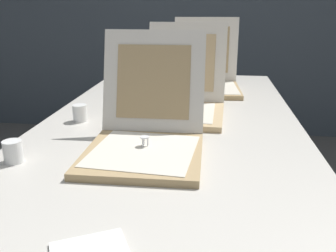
{
  "coord_description": "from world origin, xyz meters",
  "views": [
    {
      "loc": [
        0.16,
        -0.66,
        1.17
      ],
      "look_at": [
        0.02,
        0.43,
        0.8
      ],
      "focal_mm": 38.74,
      "sensor_mm": 36.0,
      "label": 1
    }
  ],
  "objects_px": {
    "pizza_box_middle": "(182,102)",
    "pizza_box_back": "(206,80)",
    "cup_white_far": "(120,96)",
    "cup_white_near_left": "(13,152)",
    "table": "(168,139)",
    "pizza_box_front": "(146,136)",
    "cup_white_mid": "(80,113)"
  },
  "relations": [
    {
      "from": "pizza_box_back",
      "to": "cup_white_near_left",
      "type": "bearing_deg",
      "value": -120.91
    },
    {
      "from": "pizza_box_middle",
      "to": "cup_white_near_left",
      "type": "height_order",
      "value": "pizza_box_middle"
    },
    {
      "from": "cup_white_mid",
      "to": "cup_white_far",
      "type": "distance_m",
      "value": 0.29
    },
    {
      "from": "pizza_box_back",
      "to": "cup_white_far",
      "type": "height_order",
      "value": "pizza_box_back"
    },
    {
      "from": "cup_white_mid",
      "to": "cup_white_near_left",
      "type": "bearing_deg",
      "value": -97.58
    },
    {
      "from": "pizza_box_front",
      "to": "cup_white_near_left",
      "type": "distance_m",
      "value": 0.38
    },
    {
      "from": "pizza_box_front",
      "to": "cup_white_mid",
      "type": "bearing_deg",
      "value": 138.11
    },
    {
      "from": "pizza_box_middle",
      "to": "pizza_box_back",
      "type": "height_order",
      "value": "pizza_box_back"
    },
    {
      "from": "pizza_box_front",
      "to": "cup_white_near_left",
      "type": "relative_size",
      "value": 6.96
    },
    {
      "from": "pizza_box_middle",
      "to": "cup_white_near_left",
      "type": "distance_m",
      "value": 0.69
    },
    {
      "from": "pizza_box_middle",
      "to": "pizza_box_back",
      "type": "distance_m",
      "value": 0.46
    },
    {
      "from": "pizza_box_back",
      "to": "cup_white_mid",
      "type": "relative_size",
      "value": 5.82
    },
    {
      "from": "pizza_box_front",
      "to": "pizza_box_back",
      "type": "height_order",
      "value": "pizza_box_back"
    },
    {
      "from": "pizza_box_back",
      "to": "pizza_box_middle",
      "type": "bearing_deg",
      "value": -104.16
    },
    {
      "from": "pizza_box_front",
      "to": "pizza_box_middle",
      "type": "distance_m",
      "value": 0.42
    },
    {
      "from": "pizza_box_back",
      "to": "cup_white_mid",
      "type": "xyz_separation_m",
      "value": [
        -0.47,
        -0.6,
        -0.02
      ]
    },
    {
      "from": "table",
      "to": "cup_white_near_left",
      "type": "relative_size",
      "value": 32.85
    },
    {
      "from": "cup_white_far",
      "to": "cup_white_near_left",
      "type": "bearing_deg",
      "value": -101.54
    },
    {
      "from": "cup_white_mid",
      "to": "cup_white_far",
      "type": "xyz_separation_m",
      "value": [
        0.09,
        0.28,
        0.0
      ]
    },
    {
      "from": "cup_white_far",
      "to": "cup_white_near_left",
      "type": "height_order",
      "value": "same"
    },
    {
      "from": "pizza_box_middle",
      "to": "cup_white_mid",
      "type": "distance_m",
      "value": 0.41
    },
    {
      "from": "pizza_box_middle",
      "to": "cup_white_near_left",
      "type": "xyz_separation_m",
      "value": [
        -0.43,
        -0.54,
        -0.02
      ]
    },
    {
      "from": "cup_white_mid",
      "to": "table",
      "type": "bearing_deg",
      "value": -5.48
    },
    {
      "from": "cup_white_mid",
      "to": "cup_white_near_left",
      "type": "relative_size",
      "value": 1.0
    },
    {
      "from": "pizza_box_middle",
      "to": "pizza_box_back",
      "type": "bearing_deg",
      "value": 81.35
    },
    {
      "from": "pizza_box_middle",
      "to": "table",
      "type": "bearing_deg",
      "value": -98.14
    },
    {
      "from": "table",
      "to": "pizza_box_front",
      "type": "distance_m",
      "value": 0.26
    },
    {
      "from": "cup_white_near_left",
      "to": "pizza_box_front",
      "type": "bearing_deg",
      "value": 19.16
    },
    {
      "from": "cup_white_mid",
      "to": "cup_white_near_left",
      "type": "height_order",
      "value": "same"
    },
    {
      "from": "cup_white_mid",
      "to": "pizza_box_front",
      "type": "bearing_deg",
      "value": -41.16
    },
    {
      "from": "cup_white_far",
      "to": "pizza_box_back",
      "type": "bearing_deg",
      "value": 39.65
    },
    {
      "from": "pizza_box_front",
      "to": "table",
      "type": "bearing_deg",
      "value": 79.87
    }
  ]
}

